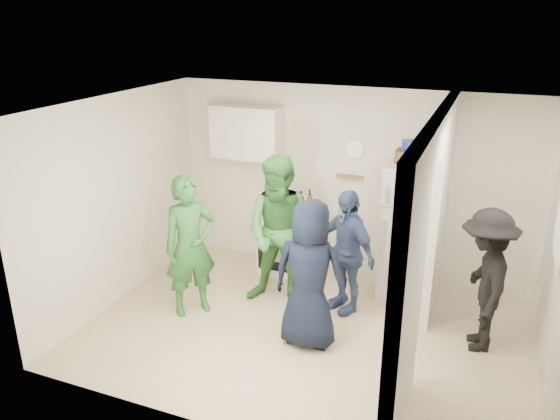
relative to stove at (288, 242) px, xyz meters
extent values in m
plane|color=beige|center=(0.75, -1.37, -0.42)|extent=(4.80, 4.80, 0.00)
plane|color=silver|center=(0.75, 0.33, 0.83)|extent=(4.80, 0.00, 4.80)
plane|color=silver|center=(0.75, -3.07, 0.83)|extent=(4.80, 0.00, 4.80)
plane|color=silver|center=(-1.65, -1.37, 0.83)|extent=(0.00, 3.40, 3.40)
plane|color=white|center=(0.75, -1.37, 2.08)|extent=(4.80, 4.80, 0.00)
cube|color=silver|center=(1.95, -0.27, 0.83)|extent=(0.12, 1.20, 2.50)
cube|color=silver|center=(1.95, -2.47, 0.83)|extent=(0.12, 1.20, 2.50)
cube|color=silver|center=(1.95, -1.37, 1.88)|extent=(0.12, 1.00, 0.40)
cube|color=white|center=(0.00, 0.00, 0.00)|extent=(0.71, 0.59, 0.85)
cube|color=silver|center=(-0.65, 0.15, 1.43)|extent=(0.95, 0.34, 0.70)
cube|color=silver|center=(1.65, -0.03, 0.42)|extent=(0.69, 0.67, 1.69)
cube|color=brown|center=(1.55, 0.02, 1.34)|extent=(0.35, 0.25, 0.15)
cylinder|color=#162199|center=(1.55, 0.02, 1.47)|extent=(0.24, 0.24, 0.11)
cylinder|color=#F1F314|center=(1.87, -0.13, 1.39)|extent=(0.09, 0.09, 0.25)
cylinder|color=white|center=(0.80, 0.31, 1.28)|extent=(0.22, 0.02, 0.22)
cube|color=olive|center=(0.75, 0.28, 0.93)|extent=(0.35, 0.08, 0.03)
cylinder|color=yellow|center=(-0.12, -0.22, 0.55)|extent=(0.09, 0.09, 0.25)
cylinder|color=#AC130B|center=(0.22, -0.20, 0.48)|extent=(0.09, 0.09, 0.12)
imported|color=#2D6A2A|center=(-0.66, -1.43, 0.41)|extent=(0.70, 0.72, 1.67)
imported|color=#3E873B|center=(0.25, -0.86, 0.50)|extent=(0.96, 0.79, 1.85)
imported|color=#3A5B7F|center=(1.00, -0.72, 0.33)|extent=(0.93, 0.80, 1.50)
imported|color=black|center=(0.84, -1.56, 0.39)|extent=(0.81, 0.54, 1.62)
imported|color=black|center=(2.52, -0.94, 0.35)|extent=(0.72, 1.07, 1.55)
cylinder|color=maroon|center=(-0.27, 0.12, 0.57)|extent=(0.06, 0.06, 0.30)
cylinder|color=#184928|center=(-0.16, -0.09, 0.56)|extent=(0.07, 0.07, 0.28)
cylinder|color=#959EA2|center=(-0.07, 0.15, 0.55)|extent=(0.08, 0.08, 0.26)
cylinder|color=brown|center=(0.03, -0.03, 0.55)|extent=(0.07, 0.07, 0.26)
cylinder|color=#97A2A7|center=(0.11, 0.17, 0.55)|extent=(0.06, 0.06, 0.25)
cylinder|color=#183312|center=(0.17, 0.03, 0.58)|extent=(0.08, 0.08, 0.32)
cylinder|color=olive|center=(0.26, 0.13, 0.58)|extent=(0.07, 0.07, 0.32)
cylinder|color=#A0A3AB|center=(-0.30, -0.13, 0.57)|extent=(0.07, 0.07, 0.29)
cylinder|color=#5C360F|center=(0.07, 0.11, 0.56)|extent=(0.06, 0.06, 0.26)
camera|label=1|loc=(2.42, -6.37, 2.96)|focal=35.00mm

